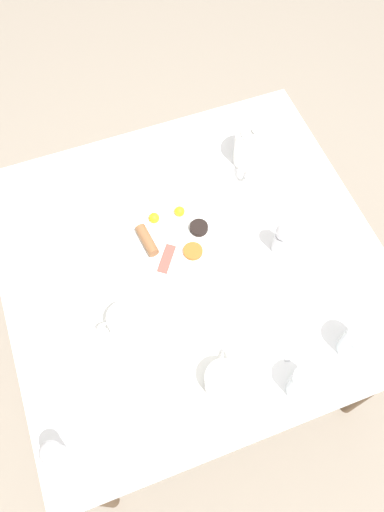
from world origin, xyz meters
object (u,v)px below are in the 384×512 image
at_px(breakfast_plate, 172,236).
at_px(fork_by_plate, 58,198).
at_px(salt_grinder, 54,454).
at_px(fork_spare, 309,208).
at_px(teapot_near, 253,148).
at_px(water_glass_short, 305,385).
at_px(water_glass_tall, 357,342).
at_px(knife_by_plate, 278,318).
at_px(teacup_with_saucer_left, 224,381).
at_px(spoon_for_tea, 126,408).
at_px(teacup_with_saucer_right, 126,323).
at_px(pepper_grinder, 283,238).
at_px(creamer_jug, 57,282).

bearing_deg(breakfast_plate, fork_by_plate, -131.83).
distance_m(salt_grinder, fork_spare, 0.90).
distance_m(teapot_near, water_glass_short, 0.68).
xyz_separation_m(water_glass_tall, knife_by_plate, (-0.13, -0.13, -0.05)).
bearing_deg(breakfast_plate, salt_grinder, -43.47).
height_order(teacup_with_saucer_left, spoon_for_tea, teacup_with_saucer_left).
relative_size(teacup_with_saucer_left, teacup_with_saucer_right, 1.00).
relative_size(spoon_for_tea, fork_spare, 1.01).
bearing_deg(teacup_with_saucer_left, pepper_grinder, 135.48).
bearing_deg(water_glass_tall, water_glass_short, -73.61).
xyz_separation_m(breakfast_plate, creamer_jug, (0.04, -0.32, 0.02)).
height_order(water_glass_tall, salt_grinder, salt_grinder).
bearing_deg(spoon_for_tea, water_glass_short, 75.47).
xyz_separation_m(water_glass_tall, spoon_for_tea, (-0.06, -0.55, -0.05)).
height_order(water_glass_tall, water_glass_short, water_glass_tall).
xyz_separation_m(teacup_with_saucer_left, water_glass_short, (0.08, 0.17, 0.02)).
relative_size(water_glass_short, fork_by_plate, 0.54).
bearing_deg(pepper_grinder, teacup_with_saucer_left, -44.52).
bearing_deg(fork_spare, spoon_for_tea, -61.62).
bearing_deg(fork_spare, teacup_with_saucer_left, -47.77).
bearing_deg(pepper_grinder, fork_spare, 123.99).
distance_m(teapot_near, pepper_grinder, 0.30).
distance_m(teapot_near, fork_by_plate, 0.57).
bearing_deg(teapot_near, teacup_with_saucer_right, 159.63).
bearing_deg(knife_by_plate, water_glass_tall, 45.12).
height_order(teacup_with_saucer_right, knife_by_plate, teacup_with_saucer_right).
bearing_deg(water_glass_short, knife_by_plate, 172.16).
bearing_deg(teacup_with_saucer_left, salt_grinder, -86.75).
distance_m(teacup_with_saucer_right, fork_spare, 0.60).
height_order(teacup_with_saucer_right, salt_grinder, salt_grinder).
relative_size(teacup_with_saucer_right, salt_grinder, 1.41).
xyz_separation_m(knife_by_plate, spoon_for_tea, (0.08, -0.42, 0.00)).
height_order(breakfast_plate, knife_by_plate, breakfast_plate).
distance_m(teacup_with_saucer_left, fork_by_plate, 0.69).
bearing_deg(creamer_jug, spoon_for_tea, 11.44).
relative_size(teacup_with_saucer_left, pepper_grinder, 1.41).
relative_size(fork_by_plate, knife_by_plate, 0.82).
distance_m(breakfast_plate, water_glass_short, 0.51).
height_order(teapot_near, teacup_with_saucer_right, teapot_near).
xyz_separation_m(water_glass_short, pepper_grinder, (-0.36, 0.11, 0.01)).
bearing_deg(spoon_for_tea, creamer_jug, -168.56).
xyz_separation_m(teacup_with_saucer_right, fork_by_plate, (-0.44, -0.07, -0.03)).
bearing_deg(fork_spare, pepper_grinder, -56.01).
relative_size(pepper_grinder, knife_by_plate, 0.51).
height_order(creamer_jug, fork_by_plate, creamer_jug).
distance_m(water_glass_short, knife_by_plate, 0.19).
height_order(teapot_near, teacup_with_saucer_left, teapot_near).
height_order(breakfast_plate, teacup_with_saucer_right, teacup_with_saucer_right).
bearing_deg(creamer_jug, teacup_with_saucer_right, 38.44).
height_order(teacup_with_saucer_right, creamer_jug, teacup_with_saucer_right).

